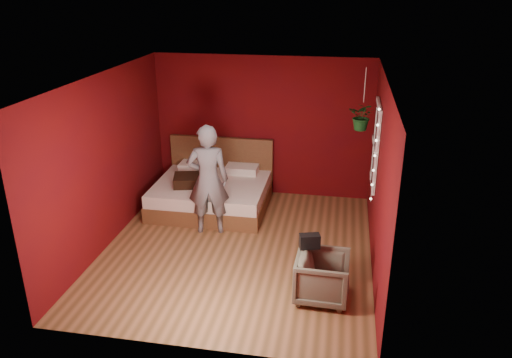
# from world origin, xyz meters

# --- Properties ---
(floor) EXTENTS (4.50, 4.50, 0.00)m
(floor) POSITION_xyz_m (0.00, 0.00, 0.00)
(floor) COLOR #8E5C39
(floor) RESTS_ON ground
(room_walls) EXTENTS (4.04, 4.54, 2.62)m
(room_walls) POSITION_xyz_m (0.00, 0.00, 1.68)
(room_walls) COLOR #5B0A09
(room_walls) RESTS_ON ground
(window) EXTENTS (0.05, 0.97, 1.27)m
(window) POSITION_xyz_m (1.97, 0.90, 1.50)
(window) COLOR white
(window) RESTS_ON room_walls
(fairy_lights) EXTENTS (0.04, 0.04, 1.45)m
(fairy_lights) POSITION_xyz_m (1.94, 0.37, 1.50)
(fairy_lights) COLOR silver
(fairy_lights) RESTS_ON room_walls
(bed) EXTENTS (1.97, 1.67, 1.08)m
(bed) POSITION_xyz_m (-0.77, 1.46, 0.28)
(bed) COLOR brown
(bed) RESTS_ON ground
(person) EXTENTS (0.73, 0.56, 1.80)m
(person) POSITION_xyz_m (-0.57, 0.50, 0.90)
(person) COLOR slate
(person) RESTS_ON ground
(armchair) EXTENTS (0.70, 0.68, 0.62)m
(armchair) POSITION_xyz_m (1.33, -1.04, 0.31)
(armchair) COLOR #60604C
(armchair) RESTS_ON ground
(handbag) EXTENTS (0.29, 0.20, 0.19)m
(handbag) POSITION_xyz_m (1.14, -0.86, 0.71)
(handbag) COLOR black
(handbag) RESTS_ON armchair
(throw_pillow) EXTENTS (0.58, 0.58, 0.17)m
(throw_pillow) POSITION_xyz_m (-1.14, 1.19, 0.58)
(throw_pillow) COLOR black
(throw_pillow) RESTS_ON bed
(hanging_plant) EXTENTS (0.49, 0.46, 0.98)m
(hanging_plant) POSITION_xyz_m (1.75, 1.23, 1.84)
(hanging_plant) COLOR silver
(hanging_plant) RESTS_ON room_walls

